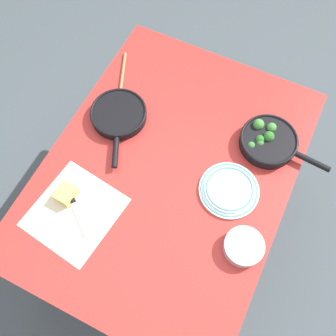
{
  "coord_description": "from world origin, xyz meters",
  "views": [
    {
      "loc": [
        -0.58,
        -0.28,
        2.17
      ],
      "look_at": [
        0.0,
        0.0,
        0.76
      ],
      "focal_mm": 40.0,
      "sensor_mm": 36.0,
      "label": 1
    }
  ],
  "objects_px": {
    "grater_knife": "(74,203)",
    "cheese_block": "(66,194)",
    "skillet_broccoli": "(269,141)",
    "skillet_eggs": "(119,115)",
    "dinner_plate_stack": "(229,190)",
    "prep_bowl_steel": "(244,247)",
    "wooden_spoon": "(120,92)"
  },
  "relations": [
    {
      "from": "skillet_broccoli",
      "to": "dinner_plate_stack",
      "type": "distance_m",
      "value": 0.28
    },
    {
      "from": "grater_knife",
      "to": "cheese_block",
      "type": "relative_size",
      "value": 2.59
    },
    {
      "from": "grater_knife",
      "to": "prep_bowl_steel",
      "type": "bearing_deg",
      "value": 47.73
    },
    {
      "from": "skillet_eggs",
      "to": "grater_knife",
      "type": "relative_size",
      "value": 1.68
    },
    {
      "from": "skillet_broccoli",
      "to": "grater_knife",
      "type": "height_order",
      "value": "skillet_broccoli"
    },
    {
      "from": "prep_bowl_steel",
      "to": "dinner_plate_stack",
      "type": "bearing_deg",
      "value": 34.85
    },
    {
      "from": "dinner_plate_stack",
      "to": "prep_bowl_steel",
      "type": "distance_m",
      "value": 0.24
    },
    {
      "from": "wooden_spoon",
      "to": "skillet_eggs",
      "type": "bearing_deg",
      "value": 3.74
    },
    {
      "from": "skillet_broccoli",
      "to": "skillet_eggs",
      "type": "height_order",
      "value": "skillet_broccoli"
    },
    {
      "from": "skillet_broccoli",
      "to": "wooden_spoon",
      "type": "bearing_deg",
      "value": -172.33
    },
    {
      "from": "wooden_spoon",
      "to": "prep_bowl_steel",
      "type": "distance_m",
      "value": 0.88
    },
    {
      "from": "grater_knife",
      "to": "cheese_block",
      "type": "height_order",
      "value": "cheese_block"
    },
    {
      "from": "grater_knife",
      "to": "dinner_plate_stack",
      "type": "xyz_separation_m",
      "value": [
        0.32,
        -0.54,
        0.0
      ]
    },
    {
      "from": "skillet_eggs",
      "to": "dinner_plate_stack",
      "type": "height_order",
      "value": "skillet_eggs"
    },
    {
      "from": "cheese_block",
      "to": "prep_bowl_steel",
      "type": "relative_size",
      "value": 0.55
    },
    {
      "from": "wooden_spoon",
      "to": "skillet_broccoli",
      "type": "bearing_deg",
      "value": 70.6
    },
    {
      "from": "skillet_eggs",
      "to": "cheese_block",
      "type": "relative_size",
      "value": 4.35
    },
    {
      "from": "dinner_plate_stack",
      "to": "cheese_block",
      "type": "bearing_deg",
      "value": 117.94
    },
    {
      "from": "skillet_eggs",
      "to": "cheese_block",
      "type": "height_order",
      "value": "cheese_block"
    },
    {
      "from": "prep_bowl_steel",
      "to": "wooden_spoon",
      "type": "bearing_deg",
      "value": 61.01
    },
    {
      "from": "cheese_block",
      "to": "dinner_plate_stack",
      "type": "xyz_separation_m",
      "value": [
        0.31,
        -0.58,
        -0.01
      ]
    },
    {
      "from": "skillet_broccoli",
      "to": "skillet_eggs",
      "type": "distance_m",
      "value": 0.66
    },
    {
      "from": "skillet_broccoli",
      "to": "prep_bowl_steel",
      "type": "distance_m",
      "value": 0.47
    },
    {
      "from": "wooden_spoon",
      "to": "grater_knife",
      "type": "distance_m",
      "value": 0.56
    },
    {
      "from": "skillet_broccoli",
      "to": "dinner_plate_stack",
      "type": "relative_size",
      "value": 1.6
    },
    {
      "from": "skillet_broccoli",
      "to": "prep_bowl_steel",
      "type": "bearing_deg",
      "value": -77.4
    },
    {
      "from": "skillet_broccoli",
      "to": "prep_bowl_steel",
      "type": "height_order",
      "value": "skillet_broccoli"
    },
    {
      "from": "skillet_broccoli",
      "to": "skillet_eggs",
      "type": "bearing_deg",
      "value": -161.58
    },
    {
      "from": "wooden_spoon",
      "to": "prep_bowl_steel",
      "type": "xyz_separation_m",
      "value": [
        -0.42,
        -0.77,
        0.02
      ]
    },
    {
      "from": "skillet_eggs",
      "to": "skillet_broccoli",
      "type": "bearing_deg",
      "value": 78.9
    },
    {
      "from": "skillet_eggs",
      "to": "dinner_plate_stack",
      "type": "bearing_deg",
      "value": 53.81
    },
    {
      "from": "grater_knife",
      "to": "cheese_block",
      "type": "xyz_separation_m",
      "value": [
        0.02,
        0.04,
        0.02
      ]
    }
  ]
}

